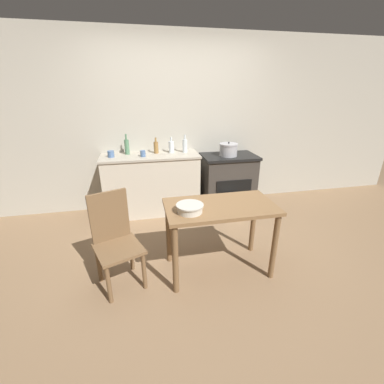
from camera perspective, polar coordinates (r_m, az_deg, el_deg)
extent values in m
plane|color=#896B4C|center=(3.04, 2.11, -13.91)|extent=(14.00, 14.00, 0.00)
cube|color=#B2AD9E|center=(4.05, -3.25, 14.78)|extent=(8.00, 0.07, 2.55)
cube|color=beige|center=(3.91, -8.88, 1.57)|extent=(1.38, 0.52, 0.87)
cube|color=#A9A08F|center=(3.78, -9.28, 7.94)|extent=(1.41, 0.55, 0.03)
cube|color=#38332D|center=(4.14, 7.95, 2.26)|extent=(0.79, 0.54, 0.79)
cube|color=black|center=(4.02, 8.26, 7.85)|extent=(0.83, 0.58, 0.04)
cube|color=black|center=(3.92, 9.26, 0.27)|extent=(0.55, 0.01, 0.33)
cube|color=olive|center=(2.49, 6.32, -3.26)|extent=(1.06, 0.58, 0.03)
cylinder|color=brown|center=(2.38, -3.72, -14.87)|extent=(0.06, 0.06, 0.71)
cylinder|color=brown|center=(2.66, 17.81, -11.60)|extent=(0.06, 0.06, 0.71)
cylinder|color=brown|center=(2.78, -5.23, -8.98)|extent=(0.06, 0.06, 0.71)
cylinder|color=brown|center=(3.03, 13.41, -6.81)|extent=(0.06, 0.06, 0.71)
cube|color=brown|center=(2.52, -15.98, -12.08)|extent=(0.52, 0.52, 0.03)
cube|color=brown|center=(2.54, -17.89, -5.11)|extent=(0.35, 0.16, 0.49)
cylinder|color=brown|center=(2.48, -18.00, -18.98)|extent=(0.04, 0.04, 0.39)
cylinder|color=brown|center=(2.55, -10.60, -16.86)|extent=(0.04, 0.04, 0.39)
cylinder|color=brown|center=(2.74, -20.00, -14.88)|extent=(0.04, 0.04, 0.39)
cylinder|color=brown|center=(2.80, -13.33, -13.12)|extent=(0.04, 0.04, 0.39)
cube|color=beige|center=(3.83, 9.38, -3.29)|extent=(0.25, 0.17, 0.33)
cylinder|color=#A8A8AD|center=(3.95, 8.08, 9.14)|extent=(0.26, 0.26, 0.17)
cylinder|color=#A8A8AD|center=(3.93, 8.16, 10.47)|extent=(0.28, 0.28, 0.02)
sphere|color=black|center=(3.92, 8.17, 10.78)|extent=(0.02, 0.02, 0.02)
cylinder|color=silver|center=(2.32, -0.49, -3.63)|extent=(0.23, 0.23, 0.07)
cylinder|color=beige|center=(2.30, -0.49, -2.94)|extent=(0.25, 0.25, 0.01)
cylinder|color=silver|center=(3.86, -1.59, 10.17)|extent=(0.07, 0.07, 0.19)
cylinder|color=silver|center=(3.84, -1.61, 12.08)|extent=(0.03, 0.03, 0.07)
cylinder|color=#517F5B|center=(3.85, -14.26, 9.64)|extent=(0.07, 0.07, 0.21)
cylinder|color=#517F5B|center=(3.83, -14.46, 11.76)|extent=(0.02, 0.02, 0.08)
cylinder|color=olive|center=(3.84, -7.99, 9.74)|extent=(0.07, 0.07, 0.17)
cylinder|color=olive|center=(3.82, -8.08, 11.43)|extent=(0.03, 0.03, 0.06)
cylinder|color=silver|center=(3.86, -4.63, 9.92)|extent=(0.08, 0.08, 0.17)
cylinder|color=silver|center=(3.84, -4.68, 11.60)|extent=(0.03, 0.03, 0.06)
cylinder|color=#4C6B99|center=(3.68, -10.85, 8.39)|extent=(0.07, 0.07, 0.09)
cylinder|color=#4C6B99|center=(3.76, -17.57, 8.06)|extent=(0.09, 0.09, 0.09)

